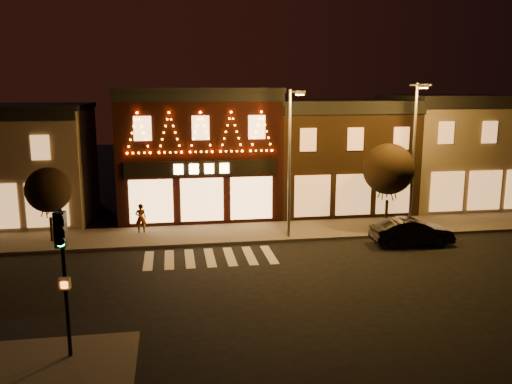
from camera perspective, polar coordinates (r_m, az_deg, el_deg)
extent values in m
plane|color=black|center=(22.68, -4.24, -10.24)|extent=(120.00, 120.00, 0.00)
cube|color=#47423D|center=(30.42, -1.81, -4.46)|extent=(44.00, 4.00, 0.15)
cube|color=black|center=(35.35, -6.34, 4.17)|extent=(10.00, 8.00, 8.00)
cube|color=black|center=(35.10, -6.49, 10.91)|extent=(10.20, 8.20, 0.30)
cube|color=black|center=(31.06, -6.09, 10.16)|extent=(10.00, 0.25, 0.50)
cube|color=black|center=(31.35, -5.93, 2.55)|extent=(9.00, 0.15, 0.90)
cube|color=#FFD87F|center=(31.25, -5.92, 2.52)|extent=(3.40, 0.08, 0.60)
cube|color=#301F10|center=(37.11, 8.51, 3.82)|extent=(9.00, 8.00, 7.20)
cube|color=black|center=(36.82, 8.68, 9.62)|extent=(9.20, 8.20, 0.30)
cube|color=black|center=(33.01, 10.83, 8.69)|extent=(9.00, 0.25, 0.50)
cube|color=#756853|center=(40.73, 20.71, 4.08)|extent=(9.00, 8.00, 7.50)
cube|color=black|center=(40.49, 21.09, 9.56)|extent=(9.20, 8.20, 0.30)
cube|color=black|center=(37.04, 24.20, 8.63)|extent=(9.00, 0.25, 0.50)
cylinder|color=black|center=(17.06, -19.96, -9.39)|extent=(0.12, 0.12, 4.64)
cube|color=black|center=(16.33, -20.43, -3.84)|extent=(0.35, 0.33, 1.06)
cylinder|color=#19FF72|center=(16.27, -20.40, -5.18)|extent=(0.23, 0.08, 0.22)
cube|color=beige|center=(16.84, -20.03, -9.31)|extent=(0.34, 0.25, 0.34)
cylinder|color=#59595E|center=(28.66, 3.63, 2.95)|extent=(0.16, 0.16, 8.06)
cylinder|color=#59595E|center=(27.60, 4.24, 10.82)|extent=(0.22, 1.62, 0.10)
cube|color=#59595E|center=(26.83, 4.77, 10.69)|extent=(0.52, 0.32, 0.18)
cube|color=orange|center=(26.83, 4.77, 10.46)|extent=(0.40, 0.23, 0.05)
cylinder|color=#59595E|center=(32.09, 16.66, 3.70)|extent=(0.17, 0.17, 8.41)
cylinder|color=#59595E|center=(31.03, 17.38, 11.02)|extent=(0.54, 1.65, 0.11)
cube|color=#59595E|center=(30.20, 17.69, 10.91)|extent=(0.58, 0.42, 0.19)
cube|color=orange|center=(30.20, 17.68, 10.69)|extent=(0.44, 0.31, 0.05)
cylinder|color=black|center=(30.47, -21.29, -3.78)|extent=(0.15, 0.15, 1.32)
sphere|color=black|center=(30.02, -21.58, 0.22)|extent=(2.41, 2.41, 2.41)
cylinder|color=black|center=(32.13, 13.94, -2.30)|extent=(0.18, 0.18, 1.63)
sphere|color=black|center=(31.63, 14.17, 2.44)|extent=(2.99, 2.99, 2.99)
imported|color=black|center=(29.48, 16.52, -4.15)|extent=(4.37, 1.63, 1.43)
imported|color=gray|center=(30.77, -12.38, -2.78)|extent=(0.65, 0.47, 1.68)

